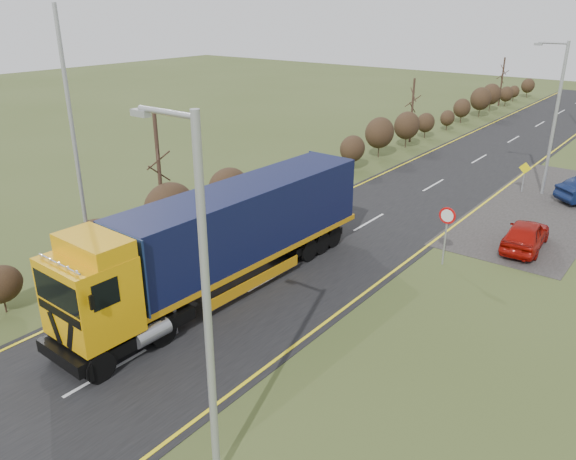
% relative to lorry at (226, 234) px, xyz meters
% --- Properties ---
extents(ground, '(160.00, 160.00, 0.00)m').
position_rel_lorry_xyz_m(ground, '(0.84, -2.29, -2.31)').
color(ground, '#3F4C20').
rests_on(ground, ground).
extents(road, '(8.00, 120.00, 0.02)m').
position_rel_lorry_xyz_m(road, '(0.84, 7.71, -2.30)').
color(road, black).
rests_on(road, ground).
extents(layby, '(6.00, 18.00, 0.02)m').
position_rel_lorry_xyz_m(layby, '(7.34, 17.71, -2.30)').
color(layby, '#2B2826').
rests_on(layby, ground).
extents(lane_markings, '(7.52, 116.00, 0.01)m').
position_rel_lorry_xyz_m(lane_markings, '(0.84, 7.40, -2.28)').
color(lane_markings, yellow).
rests_on(lane_markings, road).
extents(hedgerow, '(2.24, 102.04, 6.05)m').
position_rel_lorry_xyz_m(hedgerow, '(-5.16, 5.60, -0.69)').
color(hedgerow, black).
rests_on(hedgerow, ground).
extents(lorry, '(2.85, 14.68, 4.08)m').
position_rel_lorry_xyz_m(lorry, '(0.00, 0.00, 0.00)').
color(lorry, black).
rests_on(lorry, ground).
extents(car_red_hatchback, '(1.91, 4.12, 1.37)m').
position_rel_lorry_xyz_m(car_red_hatchback, '(8.16, 11.13, -1.63)').
color(car_red_hatchback, '#9F0E07').
rests_on(car_red_hatchback, ground).
extents(streetlight_near, '(1.86, 0.18, 8.72)m').
position_rel_lorry_xyz_m(streetlight_near, '(6.26, -7.18, 2.48)').
color(streetlight_near, '#A1A4A6').
rests_on(streetlight_near, ground).
extents(streetlight_mid, '(1.84, 0.18, 8.64)m').
position_rel_lorry_xyz_m(streetlight_mid, '(6.53, 20.09, 2.43)').
color(streetlight_mid, '#A1A4A6').
rests_on(streetlight_mid, ground).
extents(left_pole, '(0.16, 0.16, 10.53)m').
position_rel_lorry_xyz_m(left_pole, '(-5.34, -2.50, 2.95)').
color(left_pole, '#A1A4A6').
rests_on(left_pole, ground).
extents(speed_sign, '(0.72, 0.10, 2.62)m').
position_rel_lorry_xyz_m(speed_sign, '(5.86, 7.25, -0.45)').
color(speed_sign, '#A1A4A6').
rests_on(speed_sign, ground).
extents(warning_board, '(0.70, 0.11, 1.84)m').
position_rel_lorry_xyz_m(warning_board, '(5.58, 19.68, -1.20)').
color(warning_board, '#A1A4A6').
rests_on(warning_board, ground).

